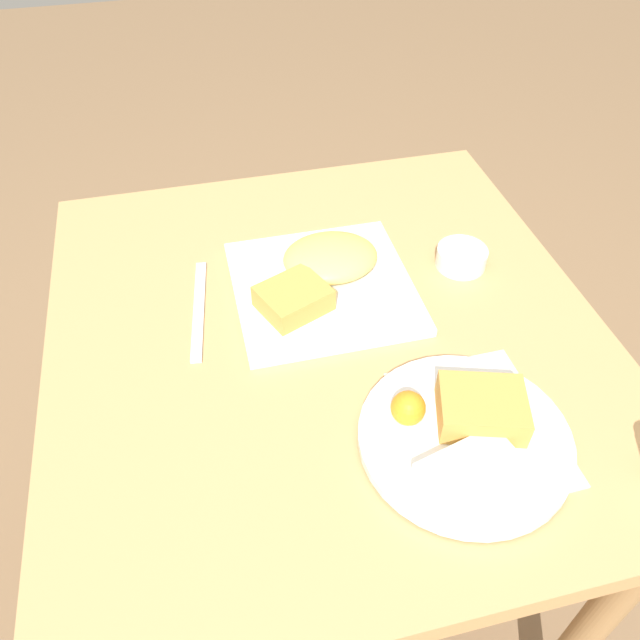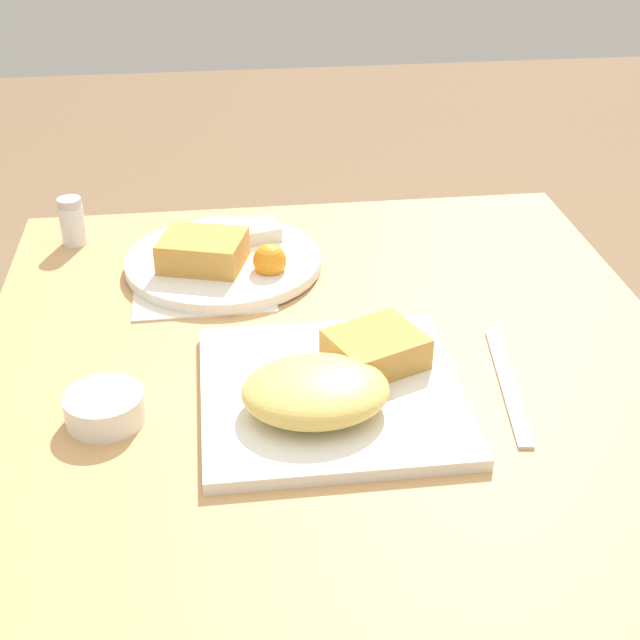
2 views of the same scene
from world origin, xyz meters
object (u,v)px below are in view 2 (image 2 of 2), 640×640
(plate_oval_far, at_px, (223,257))
(butter_knife, at_px, (508,384))
(sauce_ramekin, at_px, (105,407))
(plate_square_near, at_px, (331,386))
(salt_shaker, at_px, (73,224))

(plate_oval_far, xyz_separation_m, butter_knife, (0.30, -0.31, -0.02))
(plate_oval_far, xyz_separation_m, sauce_ramekin, (-0.13, -0.32, -0.00))
(sauce_ramekin, distance_m, butter_knife, 0.43)
(butter_knife, bearing_deg, plate_square_near, 99.66)
(plate_square_near, bearing_deg, salt_shaker, 125.99)
(sauce_ramekin, distance_m, salt_shaker, 0.43)
(sauce_ramekin, bearing_deg, plate_oval_far, 68.04)
(plate_square_near, xyz_separation_m, butter_knife, (0.19, 0.01, -0.02))
(plate_oval_far, distance_m, salt_shaker, 0.23)
(salt_shaker, distance_m, butter_knife, 0.65)
(salt_shaker, bearing_deg, plate_square_near, -54.01)
(plate_square_near, relative_size, sauce_ramekin, 3.36)
(salt_shaker, relative_size, butter_knife, 0.32)
(plate_square_near, xyz_separation_m, salt_shaker, (-0.31, 0.43, 0.01))
(plate_square_near, height_order, salt_shaker, salt_shaker)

